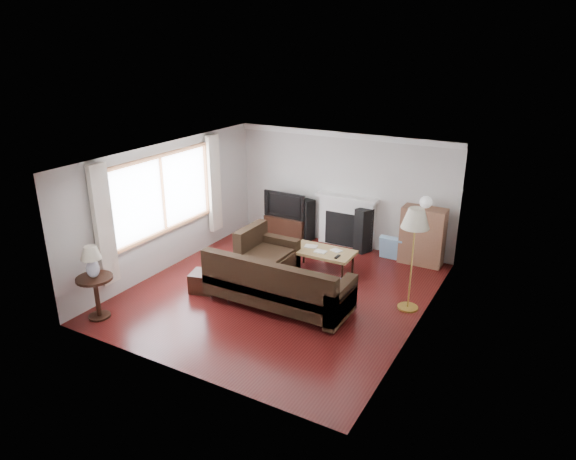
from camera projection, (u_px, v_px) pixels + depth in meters
The scene contains 17 objects.
room at pixel (280, 227), 8.92m from camera, with size 5.10×5.60×2.54m.
window at pixel (163, 194), 9.77m from camera, with size 0.12×2.74×1.54m, color brown.
curtain_near at pixel (104, 225), 8.56m from camera, with size 0.10×0.35×2.10m, color white.
curtain_far at pixel (214, 184), 11.04m from camera, with size 0.10×0.35×2.10m, color white.
fireplace at pixel (346, 221), 11.24m from camera, with size 1.40×0.26×1.15m, color white.
tv_stand at pixel (287, 226), 11.88m from camera, with size 1.00×0.45×0.50m, color black.
television at pixel (287, 204), 11.69m from camera, with size 1.04×0.14×0.60m, color black.
speaker_left at pixel (306, 220), 11.62m from camera, with size 0.26×0.31×0.94m, color black.
speaker_right at pixel (363, 230), 10.97m from camera, with size 0.27×0.32×0.96m, color black.
bookshelf at pixel (423, 236), 10.34m from camera, with size 0.86×0.41×1.19m, color brown.
globe_lamp at pixel (426, 202), 10.09m from camera, with size 0.24×0.24×0.24m, color white.
sectional_sofa at pixel (278, 282), 8.72m from camera, with size 2.73×1.99×0.88m, color black.
coffee_table at pixel (322, 262), 10.02m from camera, with size 1.23×0.67×0.48m, color #9F814C.
footstool at pixel (203, 282), 9.33m from camera, with size 0.43×0.43×0.36m, color black.
floor_lamp at pixel (412, 260), 8.46m from camera, with size 0.46×0.46×1.80m, color gold.
side_table at pixel (97, 297), 8.37m from camera, with size 0.58×0.58×0.73m, color black.
table_lamp at pixel (92, 262), 8.15m from camera, with size 0.33×0.33×0.53m, color silver.
Camera 1 is at (4.22, -7.23, 4.31)m, focal length 32.00 mm.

